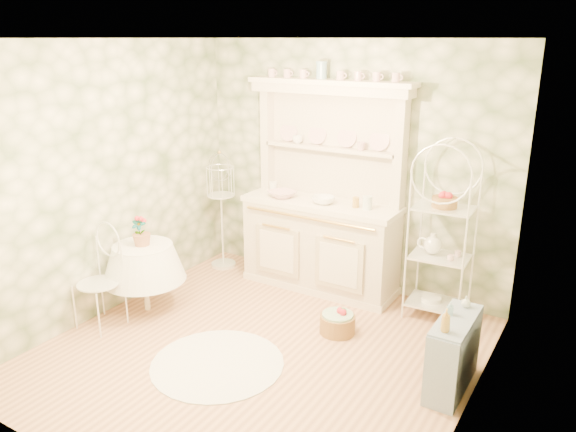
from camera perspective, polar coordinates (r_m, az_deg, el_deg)
The scene contains 22 objects.
floor at distance 5.22m, azimuth -2.94°, elevation -13.59°, with size 3.60×3.60×0.00m, color tan.
ceiling at distance 4.46m, azimuth -3.51°, elevation 17.59°, with size 3.60×3.60×0.00m, color white.
wall_left at distance 5.84m, azimuth -17.96°, elevation 3.39°, with size 3.60×3.60×0.00m, color beige.
wall_right at distance 3.98m, azimuth 18.76°, elevation -3.22°, with size 3.60×3.60×0.00m, color beige.
wall_back at distance 6.18m, azimuth 6.31°, elevation 4.90°, with size 3.60×3.60×0.00m, color beige.
wall_front at distance 3.43m, azimuth -20.57°, elevation -6.81°, with size 3.60×3.60×0.00m, color beige.
kitchen_dresser at distance 6.07m, azimuth 3.40°, elevation 2.75°, with size 1.87×0.61×2.29m, color silver.
bakers_rack at distance 5.65m, azimuth 15.34°, elevation -2.00°, with size 0.54×0.38×1.73m, color white.
side_shelf at distance 4.77m, azimuth 16.44°, elevation -13.18°, with size 0.27×0.74×0.63m, color #8898B3.
round_table at distance 5.95m, azimuth -14.34°, elevation -5.79°, with size 0.72×0.72×0.78m, color white.
cafe_chair at distance 5.74m, azimuth -18.69°, elevation -6.79°, with size 0.38×0.38×0.84m, color white.
birdcage_stand at distance 6.80m, azimuth -6.76°, elevation 0.42°, with size 0.33×0.33×1.40m, color white.
floor_basket at distance 5.48m, azimuth 5.04°, elevation -10.81°, with size 0.30×0.30×0.19m, color olive.
lace_rug at distance 5.07m, azimuth -7.18°, elevation -14.66°, with size 1.16×1.16×0.01m, color white.
bowl_floral at distance 6.23m, azimuth -0.61°, elevation 1.97°, with size 0.29×0.29×0.07m, color white.
bowl_white at distance 6.01m, azimuth 3.60°, elevation 1.33°, with size 0.25×0.25×0.08m, color white.
cup_left at distance 6.29m, azimuth 0.98°, elevation 7.66°, with size 0.11×0.11×0.09m, color white.
cup_right at distance 5.95m, azimuth 7.43°, elevation 6.92°, with size 0.09×0.09×0.09m, color white.
potted_geranium at distance 5.79m, azimuth -14.87°, elevation -1.63°, with size 0.15×0.10×0.28m, color #3F7238.
bottle_amber at distance 4.40m, azimuth 15.71°, elevation -10.45°, with size 0.07×0.07×0.18m, color #AA8234.
bottle_blue at distance 4.67m, azimuth 16.15°, elevation -9.16°, with size 0.05×0.05×0.11m, color #80ABC0.
bottle_glass at distance 4.83m, azimuth 17.62°, elevation -8.46°, with size 0.07×0.07×0.10m, color silver.
Camera 1 is at (2.54, -3.67, 2.71)m, focal length 35.00 mm.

